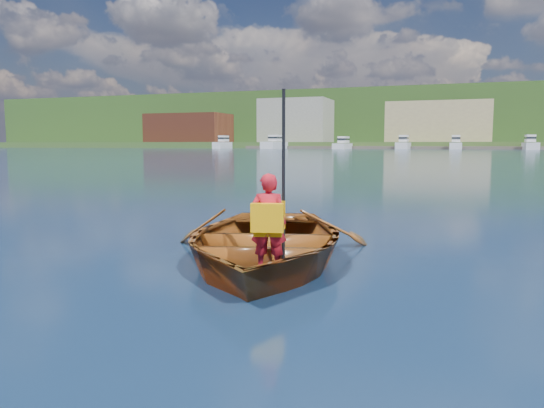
# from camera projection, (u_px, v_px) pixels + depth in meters

# --- Properties ---
(ground) EXTENTS (600.00, 600.00, 0.00)m
(ground) POSITION_uv_depth(u_px,v_px,m) (313.00, 289.00, 5.35)
(ground) COLOR #173148
(ground) RESTS_ON ground
(rowboat) EXTENTS (3.73, 4.55, 0.82)m
(rowboat) POSITION_uv_depth(u_px,v_px,m) (263.00, 241.00, 6.55)
(rowboat) COLOR brown
(rowboat) RESTS_ON ground
(child_paddler) EXTENTS (0.44, 0.41, 1.94)m
(child_paddler) POSITION_uv_depth(u_px,v_px,m) (269.00, 221.00, 5.60)
(child_paddler) COLOR #B41421
(child_paddler) RESTS_ON ground
(shoreline) EXTENTS (400.00, 140.00, 22.00)m
(shoreline) POSITION_uv_depth(u_px,v_px,m) (457.00, 123.00, 225.94)
(shoreline) COLOR #3D5D23
(shoreline) RESTS_ON ground
(dock) EXTENTS (159.95, 13.61, 0.80)m
(dock) POSITION_uv_depth(u_px,v_px,m) (471.00, 148.00, 142.56)
(dock) COLOR brown
(dock) RESTS_ON ground
(waterfront_buildings) EXTENTS (202.00, 16.00, 14.00)m
(waterfront_buildings) POSITION_uv_depth(u_px,v_px,m) (429.00, 123.00, 161.67)
(waterfront_buildings) COLOR brown
(waterfront_buildings) RESTS_ON ground
(marina_yachts) EXTENTS (140.95, 13.97, 4.28)m
(marina_yachts) POSITION_uv_depth(u_px,v_px,m) (456.00, 144.00, 139.32)
(marina_yachts) COLOR silver
(marina_yachts) RESTS_ON ground
(hillside_trees) EXTENTS (259.84, 86.37, 26.65)m
(hillside_trees) POSITION_uv_depth(u_px,v_px,m) (400.00, 105.00, 235.10)
(hillside_trees) COLOR #382314
(hillside_trees) RESTS_ON ground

